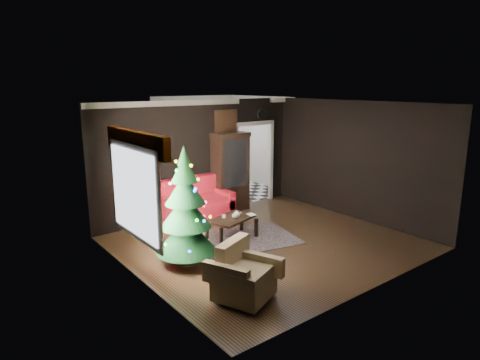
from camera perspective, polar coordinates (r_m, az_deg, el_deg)
floor at (r=8.61m, az=3.71°, el=-8.56°), size 5.50×5.50×0.00m
ceiling at (r=8.01m, az=4.00°, el=10.40°), size 5.50×5.50×0.00m
wall_back at (r=10.17m, az=-5.53°, el=2.99°), size 5.50×0.00×5.50m
wall_front at (r=6.60m, az=18.39°, el=-3.17°), size 5.50×0.00×5.50m
wall_left at (r=6.75m, az=-13.96°, el=-2.53°), size 0.00×5.50×5.50m
wall_right at (r=10.20m, az=15.52°, el=2.60°), size 0.00×5.50×5.50m
doorway at (r=11.21m, az=1.88°, el=2.16°), size 1.10×0.10×2.10m
left_window at (r=6.93m, az=-14.35°, el=-1.71°), size 0.05×1.60×1.40m
valance at (r=6.80m, az=-14.12°, el=5.08°), size 0.12×2.10×0.35m
kitchen_floor at (r=12.61m, az=-2.50°, el=-1.50°), size 3.00×3.00×0.00m
kitchen_window at (r=13.50m, az=-6.15°, el=6.74°), size 0.70×0.06×0.70m
rug at (r=8.76m, az=0.96°, el=-8.09°), size 2.28×1.87×0.01m
loveseat at (r=9.79m, az=-5.99°, el=-2.83°), size 1.70×0.90×1.00m
curio_cabinet at (r=10.48m, az=-1.33°, el=0.84°), size 0.90×0.45×1.90m
floor_lamp at (r=9.03m, az=-12.67°, el=-2.26°), size 0.34×0.34×1.88m
christmas_tree at (r=7.35m, az=-7.49°, el=-3.81°), size 1.28×1.28×2.07m
armchair at (r=6.29m, az=0.56°, el=-12.44°), size 1.03×1.03×0.81m
coffee_table at (r=8.75m, az=-1.12°, el=-6.55°), size 1.11×0.85×0.44m
teapot at (r=8.63m, az=-0.45°, el=-4.75°), size 0.21×0.21×0.15m
cup_a at (r=8.67m, az=-2.24°, el=-4.98°), size 0.09×0.09×0.06m
cup_b at (r=8.71m, az=-0.88°, el=-4.89°), size 0.09×0.09×0.06m
book at (r=8.78m, az=1.18°, el=-4.28°), size 0.15×0.03×0.20m
wall_clock at (r=11.16m, az=3.10°, el=8.99°), size 0.32×0.32×0.06m
painting at (r=10.43m, az=-1.98°, el=8.01°), size 0.62×0.05×0.52m
kitchen_counter at (r=13.48m, az=-5.47°, el=1.37°), size 1.80×0.60×0.90m
kitchen_table at (r=12.11m, az=-2.86°, el=-0.29°), size 0.70×0.70×0.75m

